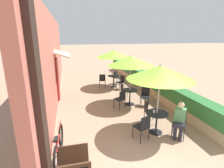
{
  "coord_description": "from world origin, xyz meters",
  "views": [
    {
      "loc": [
        -1.8,
        -2.65,
        3.25
      ],
      "look_at": [
        0.15,
        5.09,
        1.0
      ],
      "focal_mm": 28.0,
      "sensor_mm": 36.0,
      "label": 1
    }
  ],
  "objects_px": {
    "patio_umbrella_far": "(113,54)",
    "cafe_chair_far_back": "(102,79)",
    "cafe_chair_mid_left": "(121,98)",
    "patio_table_near": "(157,119)",
    "bicycle_leaning": "(59,146)",
    "cafe_chair_mid_back": "(124,90)",
    "cafe_chair_far_right": "(117,77)",
    "cafe_chair_near_left": "(143,126)",
    "coffee_cup_mid": "(131,88)",
    "cafe_chair_far_left": "(121,81)",
    "coffee_cup_near": "(154,111)",
    "cafe_chair_near_back": "(149,110)",
    "patio_table_far": "(113,79)",
    "coffee_cup_far": "(113,75)",
    "cafe_chair_mid_right": "(145,95)",
    "patio_umbrella_mid": "(131,61)",
    "patio_umbrella_near": "(160,72)",
    "patio_table_mid": "(130,94)",
    "cafe_chair_near_right": "(179,122)",
    "seated_patron_near_right": "(180,119)"
  },
  "relations": [
    {
      "from": "cafe_chair_mid_right",
      "to": "patio_umbrella_far",
      "type": "bearing_deg",
      "value": -48.32
    },
    {
      "from": "cafe_chair_near_right",
      "to": "cafe_chair_mid_back",
      "type": "height_order",
      "value": "same"
    },
    {
      "from": "cafe_chair_near_back",
      "to": "cafe_chair_mid_right",
      "type": "xyz_separation_m",
      "value": [
        0.6,
        1.62,
        0.0
      ]
    },
    {
      "from": "cafe_chair_mid_back",
      "to": "patio_umbrella_far",
      "type": "distance_m",
      "value": 2.86
    },
    {
      "from": "patio_table_mid",
      "to": "coffee_cup_far",
      "type": "relative_size",
      "value": 8.32
    },
    {
      "from": "patio_umbrella_near",
      "to": "cafe_chair_far_right",
      "type": "xyz_separation_m",
      "value": [
        0.37,
        6.31,
        -1.6
      ]
    },
    {
      "from": "patio_table_near",
      "to": "cafe_chair_far_back",
      "type": "relative_size",
      "value": 0.86
    },
    {
      "from": "patio_umbrella_far",
      "to": "coffee_cup_far",
      "type": "distance_m",
      "value": 1.34
    },
    {
      "from": "cafe_chair_mid_left",
      "to": "patio_table_near",
      "type": "bearing_deg",
      "value": -104.48
    },
    {
      "from": "cafe_chair_near_right",
      "to": "cafe_chair_mid_right",
      "type": "height_order",
      "value": "same"
    },
    {
      "from": "cafe_chair_near_left",
      "to": "patio_umbrella_far",
      "type": "relative_size",
      "value": 0.37
    },
    {
      "from": "cafe_chair_near_right",
      "to": "patio_umbrella_near",
      "type": "bearing_deg",
      "value": 6.11
    },
    {
      "from": "cafe_chair_mid_right",
      "to": "coffee_cup_mid",
      "type": "relative_size",
      "value": 9.67
    },
    {
      "from": "patio_umbrella_mid",
      "to": "patio_umbrella_near",
      "type": "bearing_deg",
      "value": -89.79
    },
    {
      "from": "patio_umbrella_far",
      "to": "cafe_chair_far_back",
      "type": "relative_size",
      "value": 2.74
    },
    {
      "from": "cafe_chair_far_left",
      "to": "coffee_cup_far",
      "type": "height_order",
      "value": "cafe_chair_far_left"
    },
    {
      "from": "cafe_chair_mid_back",
      "to": "cafe_chair_far_back",
      "type": "xyz_separation_m",
      "value": [
        -0.66,
        2.4,
        0.0
      ]
    },
    {
      "from": "patio_umbrella_near",
      "to": "coffee_cup_far",
      "type": "xyz_separation_m",
      "value": [
        -0.07,
        5.63,
        -1.34
      ]
    },
    {
      "from": "patio_umbrella_mid",
      "to": "coffee_cup_far",
      "type": "height_order",
      "value": "patio_umbrella_mid"
    },
    {
      "from": "cafe_chair_near_left",
      "to": "cafe_chair_near_back",
      "type": "bearing_deg",
      "value": 36.11
    },
    {
      "from": "cafe_chair_far_left",
      "to": "cafe_chair_near_back",
      "type": "bearing_deg",
      "value": 156.0
    },
    {
      "from": "cafe_chair_far_right",
      "to": "bicycle_leaning",
      "type": "height_order",
      "value": "cafe_chair_far_right"
    },
    {
      "from": "patio_table_near",
      "to": "coffee_cup_mid",
      "type": "xyz_separation_m",
      "value": [
        0.09,
        2.78,
        0.26
      ]
    },
    {
      "from": "patio_umbrella_far",
      "to": "cafe_chair_near_left",
      "type": "bearing_deg",
      "value": -95.88
    },
    {
      "from": "patio_table_near",
      "to": "coffee_cup_far",
      "type": "distance_m",
      "value": 5.64
    },
    {
      "from": "cafe_chair_mid_left",
      "to": "coffee_cup_mid",
      "type": "bearing_deg",
      "value": 10.21
    },
    {
      "from": "seated_patron_near_right",
      "to": "bicycle_leaning",
      "type": "distance_m",
      "value": 3.71
    },
    {
      "from": "coffee_cup_near",
      "to": "cafe_chair_far_back",
      "type": "relative_size",
      "value": 0.1
    },
    {
      "from": "patio_table_near",
      "to": "cafe_chair_near_back",
      "type": "height_order",
      "value": "cafe_chair_near_back"
    },
    {
      "from": "coffee_cup_mid",
      "to": "cafe_chair_mid_right",
      "type": "bearing_deg",
      "value": -38.7
    },
    {
      "from": "patio_table_near",
      "to": "cafe_chair_mid_right",
      "type": "xyz_separation_m",
      "value": [
        0.64,
        2.34,
        -0.01
      ]
    },
    {
      "from": "seated_patron_near_right",
      "to": "coffee_cup_near",
      "type": "distance_m",
      "value": 0.82
    },
    {
      "from": "patio_table_far",
      "to": "cafe_chair_far_left",
      "type": "xyz_separation_m",
      "value": [
        0.32,
        -0.64,
        -0.01
      ]
    },
    {
      "from": "cafe_chair_mid_right",
      "to": "cafe_chair_mid_back",
      "type": "height_order",
      "value": "same"
    },
    {
      "from": "cafe_chair_near_back",
      "to": "patio_table_mid",
      "type": "xyz_separation_m",
      "value": [
        -0.05,
        1.92,
        0.01
      ]
    },
    {
      "from": "patio_table_near",
      "to": "bicycle_leaning",
      "type": "relative_size",
      "value": 0.41
    },
    {
      "from": "cafe_chair_near_right",
      "to": "cafe_chair_mid_left",
      "type": "xyz_separation_m",
      "value": [
        -1.19,
        2.61,
        0.0
      ]
    },
    {
      "from": "bicycle_leaning",
      "to": "cafe_chair_mid_back",
      "type": "bearing_deg",
      "value": 55.59
    },
    {
      "from": "coffee_cup_near",
      "to": "patio_table_mid",
      "type": "relative_size",
      "value": 0.12
    },
    {
      "from": "cafe_chair_near_left",
      "to": "cafe_chair_far_left",
      "type": "xyz_separation_m",
      "value": [
        0.94,
        5.39,
        0.0
      ]
    },
    {
      "from": "cafe_chair_near_back",
      "to": "coffee_cup_mid",
      "type": "bearing_deg",
      "value": -171.56
    },
    {
      "from": "cafe_chair_far_left",
      "to": "cafe_chair_mid_left",
      "type": "bearing_deg",
      "value": 141.97
    },
    {
      "from": "coffee_cup_near",
      "to": "cafe_chair_far_left",
      "type": "relative_size",
      "value": 0.1
    },
    {
      "from": "cafe_chair_near_left",
      "to": "cafe_chair_far_back",
      "type": "bearing_deg",
      "value": 70.57
    },
    {
      "from": "cafe_chair_mid_left",
      "to": "patio_table_far",
      "type": "height_order",
      "value": "cafe_chair_mid_left"
    },
    {
      "from": "bicycle_leaning",
      "to": "cafe_chair_near_back",
      "type": "bearing_deg",
      "value": 25.4
    },
    {
      "from": "patio_umbrella_mid",
      "to": "cafe_chair_far_back",
      "type": "xyz_separation_m",
      "value": [
        -0.73,
        3.12,
        -1.6
      ]
    },
    {
      "from": "cafe_chair_near_left",
      "to": "cafe_chair_near_back",
      "type": "height_order",
      "value": "same"
    },
    {
      "from": "bicycle_leaning",
      "to": "patio_umbrella_mid",
      "type": "bearing_deg",
      "value": 49.17
    },
    {
      "from": "cafe_chair_mid_left",
      "to": "cafe_chair_far_right",
      "type": "xyz_separation_m",
      "value": [
        0.97,
        4.1,
        0.0
      ]
    }
  ]
}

